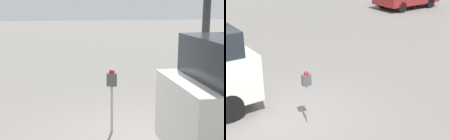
% 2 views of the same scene
% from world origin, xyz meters
% --- Properties ---
extents(ground_plane, '(80.00, 80.00, 0.00)m').
position_xyz_m(ground_plane, '(0.00, 0.00, 0.00)').
color(ground_plane, slate).
extents(parking_meter_near, '(0.22, 0.15, 1.30)m').
position_xyz_m(parking_meter_near, '(-0.30, 0.44, 0.96)').
color(parking_meter_near, '#9E9EA3').
rests_on(parking_meter_near, ground).
extents(lamp_post, '(0.44, 0.44, 6.27)m').
position_xyz_m(lamp_post, '(2.15, 1.70, 2.28)').
color(lamp_post, beige).
rests_on(lamp_post, ground).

